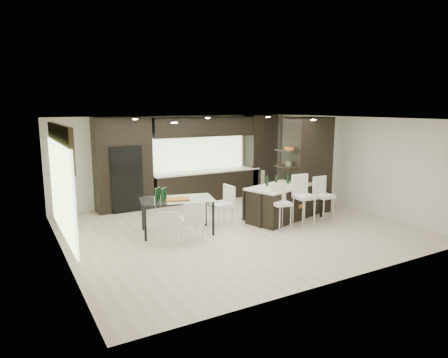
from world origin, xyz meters
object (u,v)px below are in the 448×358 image
stool_mid (304,206)px  floor_vase (263,194)px  stool_left (281,212)px  stool_right (324,204)px  chair_end (221,208)px  bench (283,214)px  kitchen_island (284,202)px  chair_far (168,229)px  chair_near (192,223)px  dining_table (177,216)px

stool_mid → floor_vase: (-0.40, 1.23, 0.12)m
stool_left → stool_right: size_ratio=0.96×
stool_mid → chair_end: bearing=153.8°
bench → stool_mid: bearing=-78.0°
floor_vase → chair_end: (-1.37, -0.15, -0.18)m
kitchen_island → chair_far: size_ratio=2.95×
kitchen_island → stool_mid: bearing=-107.5°
stool_right → stool_left: bearing=-179.9°
chair_near → chair_far: bearing=-177.5°
chair_far → stool_left: bearing=13.1°
chair_end → floor_vase: bearing=-85.2°
kitchen_island → dining_table: size_ratio=1.30×
stool_right → floor_vase: 1.64m
chair_near → chair_end: 1.44m
stool_left → chair_end: chair_end is taller
kitchen_island → chair_end: size_ratio=2.37×
dining_table → chair_far: (-0.54, -0.77, -0.03)m
floor_vase → chair_end: size_ratio=1.37×
kitchen_island → stool_left: 1.04m
stool_mid → dining_table: 3.16m
dining_table → kitchen_island: bearing=9.2°
chair_end → stool_left: bearing=-135.6°
floor_vase → stool_right: bearing=-48.0°
stool_right → bench: (-0.87, 0.57, -0.26)m
kitchen_island → stool_right: (0.69, -0.80, 0.02)m
stool_mid → dining_table: size_ratio=0.61×
stool_left → chair_far: size_ratio=1.22×
stool_mid → chair_end: stool_mid is taller
chair_near → dining_table: bearing=96.2°
stool_mid → chair_far: bearing=-179.9°
stool_right → chair_near: stool_right is taller
dining_table → chair_near: 0.81m
kitchen_island → chair_far: bearing=170.7°
stool_right → bench: 1.07m
kitchen_island → dining_table: (-2.97, 0.26, -0.05)m
stool_left → chair_far: 2.84m
kitchen_island → chair_far: (-3.51, -0.51, -0.09)m
stool_left → stool_right: bearing=9.8°
stool_left → chair_end: (-1.08, 1.05, 0.01)m
stool_right → floor_vase: floor_vase is taller
floor_vase → stool_left: bearing=-103.4°
stool_left → dining_table: 2.51m
stool_left → floor_vase: bearing=86.9°
chair_far → chair_end: 1.90m
stool_right → chair_near: bearing=176.5°
bench → dining_table: bearing=164.7°
bench → chair_end: size_ratio=1.21×
bench → chair_far: 3.34m
kitchen_island → chair_end: chair_end is taller
bench → chair_far: chair_far is taller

